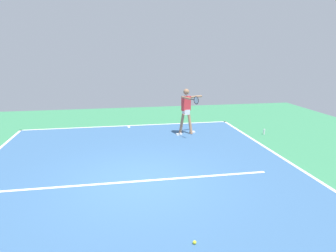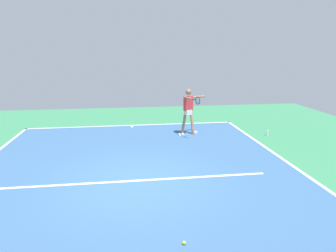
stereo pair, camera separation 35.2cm
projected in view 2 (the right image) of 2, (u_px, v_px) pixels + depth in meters
The scene contains 9 objects.
ground_plane at pixel (137, 181), 7.69m from camera, with size 20.88×20.88×0.00m, color #388456.
court_surface at pixel (137, 181), 7.69m from camera, with size 9.18×12.08×0.00m, color #38608E.
court_line_baseline_near at pixel (132, 125), 13.44m from camera, with size 9.18×0.10×0.01m, color white.
court_line_sideline_left at pixel (301, 171), 8.30m from camera, with size 0.10×12.08×0.01m, color white.
court_line_service at pixel (137, 181), 7.70m from camera, with size 6.88×0.10×0.01m, color white.
court_line_centre_mark at pixel (132, 126), 13.25m from camera, with size 0.10×0.30×0.01m, color white.
tennis_player at pixel (189, 108), 11.72m from camera, with size 1.13×1.35×1.84m.
tennis_ball_near_player at pixel (184, 243), 5.15m from camera, with size 0.07×0.07×0.07m, color yellow.
water_bottle at pixel (267, 133), 11.82m from camera, with size 0.07×0.07×0.22m, color white.
Camera 2 is at (0.20, 7.16, 3.25)m, focal length 31.90 mm.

